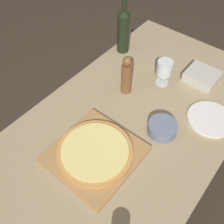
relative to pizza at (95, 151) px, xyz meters
The scene contains 10 objects.
ground_plane 0.82m from the pizza, 87.08° to the left, with size 12.00×12.00×0.00m, color #382D23.
dining_table 0.26m from the pizza, 87.08° to the left, with size 0.91×1.71×0.75m.
cutting_board 0.02m from the pizza, 50.91° to the left, with size 0.37×0.38×0.02m.
pizza is the anchor object (origin of this frame).
wine_bottle 0.79m from the pizza, 118.22° to the left, with size 0.08×0.08×0.35m.
pepper_mill 0.44m from the pizza, 108.31° to the left, with size 0.06×0.06×0.23m.
wine_glass 0.60m from the pizza, 91.49° to the left, with size 0.09×0.09×0.15m.
small_bowl 0.34m from the pizza, 60.99° to the left, with size 0.14×0.14×0.06m.
dinner_plate 0.60m from the pizza, 58.52° to the left, with size 0.23×0.23×0.01m.
food_container 0.77m from the pizza, 78.89° to the left, with size 0.17×0.16×0.06m.
Camera 1 is at (0.43, -0.67, 1.79)m, focal length 42.00 mm.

